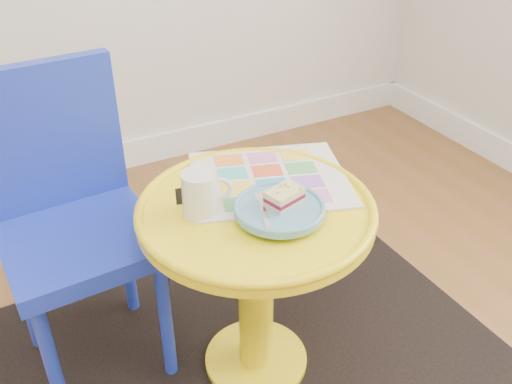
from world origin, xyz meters
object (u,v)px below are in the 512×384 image
side_table (256,257)px  mug (201,192)px  plate (279,210)px  chair (69,210)px  newspaper (270,179)px

side_table → mug: (-0.12, 0.04, 0.20)m
mug → plate: (0.14, -0.09, -0.03)m
side_table → mug: bearing=163.3°
chair → newspaper: bearing=-25.4°
side_table → chair: 0.47m
side_table → plate: bearing=-66.4°
side_table → chair: (-0.37, 0.27, 0.09)m
newspaper → mug: bearing=-146.9°
newspaper → plate: bearing=-92.9°
mug → plate: mug is taller
chair → newspaper: chair is taller
newspaper → mug: mug is taller
newspaper → mug: 0.21m
side_table → chair: bearing=143.4°
chair → mug: size_ratio=7.19×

